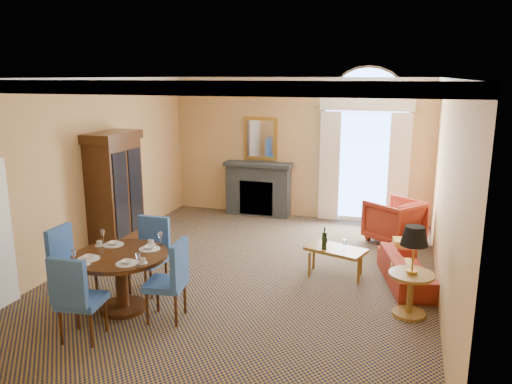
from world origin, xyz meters
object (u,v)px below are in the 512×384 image
(armoire, at_px, (115,194))
(coffee_table, at_px, (335,250))
(armchair, at_px, (394,221))
(dining_table, at_px, (121,269))
(sofa, at_px, (407,269))
(side_table, at_px, (413,260))

(armoire, relative_size, coffee_table, 2.12)
(armoire, height_order, armchair, armoire)
(dining_table, height_order, coffee_table, dining_table)
(dining_table, relative_size, coffee_table, 1.25)
(armoire, xyz_separation_m, sofa, (5.27, 0.01, -0.84))
(armchair, distance_m, coffee_table, 2.25)
(armchair, xyz_separation_m, side_table, (0.35, -3.16, 0.37))
(armoire, distance_m, dining_table, 2.64)
(armchair, bearing_deg, side_table, 42.89)
(armchair, bearing_deg, coffee_table, 14.34)
(armoire, height_order, coffee_table, armoire)
(dining_table, distance_m, sofa, 4.40)
(armoire, distance_m, side_table, 5.44)
(armoire, relative_size, armchair, 2.37)
(coffee_table, bearing_deg, armoire, -162.37)
(armoire, bearing_deg, sofa, 0.16)
(sofa, xyz_separation_m, armchair, (-0.30, 2.04, 0.19))
(sofa, distance_m, side_table, 1.25)
(dining_table, height_order, sofa, dining_table)
(armoire, distance_m, armchair, 5.42)
(dining_table, xyz_separation_m, side_table, (3.87, 1.04, 0.19))
(sofa, bearing_deg, dining_table, 104.87)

